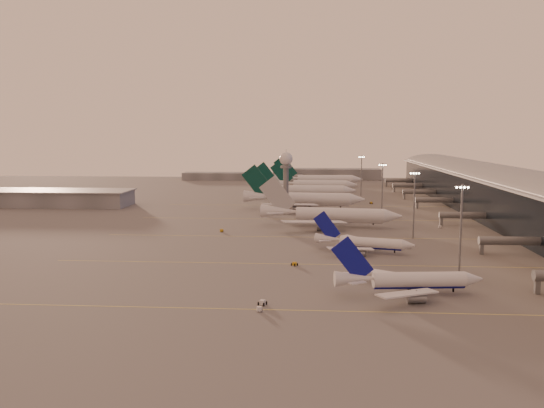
{
  "coord_description": "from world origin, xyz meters",
  "views": [
    {
      "loc": [
        17.4,
        -157.42,
        38.54
      ],
      "look_at": [
        1.12,
        77.94,
        9.56
      ],
      "focal_mm": 38.0,
      "sensor_mm": 36.0,
      "label": 1
    }
  ],
  "objects": [
    {
      "name": "mast_c",
      "position": [
        50.0,
        110.0,
        13.74
      ],
      "size": [
        3.6,
        0.56,
        25.0
      ],
      "color": "slate",
      "rests_on": "ground"
    },
    {
      "name": "distant_horizon",
      "position": [
        2.62,
        325.14,
        3.89
      ],
      "size": [
        165.0,
        37.5,
        9.0
      ],
      "color": "slate",
      "rests_on": "ground"
    },
    {
      "name": "hangar",
      "position": [
        -120.0,
        140.0,
        4.32
      ],
      "size": [
        82.0,
        27.0,
        8.5
      ],
      "color": "slate",
      "rests_on": "ground"
    },
    {
      "name": "gsv_tug_far",
      "position": [
        26.17,
        98.67,
        0.55
      ],
      "size": [
        3.71,
        4.33,
        1.06
      ],
      "color": "silver",
      "rests_on": "ground"
    },
    {
      "name": "greentail_d",
      "position": [
        22.77,
        256.84,
        4.11
      ],
      "size": [
        64.15,
        51.69,
        23.29
      ],
      "color": "silver",
      "rests_on": "ground"
    },
    {
      "name": "ground",
      "position": [
        0.0,
        0.0,
        0.0
      ],
      "size": [
        700.0,
        700.0,
        0.0
      ],
      "primitive_type": "plane",
      "color": "#5B5858",
      "rests_on": "ground"
    },
    {
      "name": "gsv_tug_hangar",
      "position": [
        50.27,
        159.74,
        0.53
      ],
      "size": [
        3.86,
        2.6,
        1.04
      ],
      "color": "#C19016",
      "rests_on": "ground"
    },
    {
      "name": "gsv_truck_a",
      "position": [
        6.69,
        -36.42,
        1.14
      ],
      "size": [
        5.82,
        3.11,
        2.23
      ],
      "color": "silver",
      "rests_on": "ground"
    },
    {
      "name": "gsv_truck_b",
      "position": [
        50.71,
        35.33,
        1.02
      ],
      "size": [
        5.24,
        3.1,
        1.99
      ],
      "color": "silver",
      "rests_on": "ground"
    },
    {
      "name": "gsv_tug_near",
      "position": [
        6.55,
        -31.76,
        0.55
      ],
      "size": [
        3.55,
        4.34,
        1.07
      ],
      "color": "silver",
      "rests_on": "ground"
    },
    {
      "name": "gsv_tug_mid",
      "position": [
        12.59,
        7.8,
        0.51
      ],
      "size": [
        3.95,
        3.83,
        0.98
      ],
      "color": "#C19016",
      "rests_on": "ground"
    },
    {
      "name": "gsv_catering_b",
      "position": [
        70.22,
        79.27,
        2.29
      ],
      "size": [
        5.7,
        2.88,
        4.59
      ],
      "color": "silver",
      "rests_on": "ground"
    },
    {
      "name": "gsv_catering_a",
      "position": [
        58.52,
        -7.08,
        1.89
      ],
      "size": [
        4.89,
        2.81,
        3.78
      ],
      "color": "slate",
      "rests_on": "ground"
    },
    {
      "name": "terminal",
      "position": [
        107.88,
        110.09,
        10.52
      ],
      "size": [
        57.0,
        362.0,
        23.04
      ],
      "color": "black",
      "rests_on": "ground"
    },
    {
      "name": "mast_b",
      "position": [
        55.0,
        55.0,
        13.74
      ],
      "size": [
        3.6,
        0.56,
        25.0
      ],
      "color": "slate",
      "rests_on": "ground"
    },
    {
      "name": "narrowbody_near",
      "position": [
        40.85,
        -20.76,
        2.92
      ],
      "size": [
        36.9,
        29.32,
        14.44
      ],
      "color": "silver",
      "rests_on": "ground"
    },
    {
      "name": "greentail_a",
      "position": [
        13.58,
        133.86,
        4.04
      ],
      "size": [
        62.93,
        50.68,
        22.85
      ],
      "color": "silver",
      "rests_on": "ground"
    },
    {
      "name": "taxiway_markings",
      "position": [
        30.0,
        56.0,
        0.01
      ],
      "size": [
        180.0,
        185.25,
        0.02
      ],
      "color": "#E8D752",
      "rests_on": "ground"
    },
    {
      "name": "radar_tower",
      "position": [
        5.0,
        120.0,
        20.95
      ],
      "size": [
        6.4,
        6.4,
        31.1
      ],
      "color": "slate",
      "rests_on": "ground"
    },
    {
      "name": "widebody_white",
      "position": [
        25.41,
        80.46,
        3.63
      ],
      "size": [
        59.3,
        47.23,
        20.91
      ],
      "color": "silver",
      "rests_on": "ground"
    },
    {
      "name": "mast_d",
      "position": [
        48.0,
        200.0,
        13.74
      ],
      "size": [
        3.6,
        0.56,
        25.0
      ],
      "color": "slate",
      "rests_on": "ground"
    },
    {
      "name": "gsv_truck_c",
      "position": [
        -17.45,
        64.23,
        1.18
      ],
      "size": [
        5.96,
        4.74,
        2.31
      ],
      "color": "#C19016",
      "rests_on": "ground"
    },
    {
      "name": "greentail_c",
      "position": [
        19.23,
        221.99,
        3.69
      ],
      "size": [
        57.54,
        46.37,
        20.89
      ],
      "color": "silver",
      "rests_on": "ground"
    },
    {
      "name": "mast_a",
      "position": [
        58.0,
        0.0,
        13.74
      ],
      "size": [
        3.6,
        0.56,
        25.0
      ],
      "color": "slate",
      "rests_on": "ground"
    },
    {
      "name": "narrowbody_mid",
      "position": [
        34.55,
        28.56,
        2.65
      ],
      "size": [
        32.69,
        25.74,
        13.06
      ],
      "color": "silver",
      "rests_on": "ground"
    },
    {
      "name": "greentail_b",
      "position": [
        13.67,
        179.39,
        3.89
      ],
      "size": [
        60.53,
        48.92,
        22.0
      ],
      "color": "silver",
      "rests_on": "ground"
    }
  ]
}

